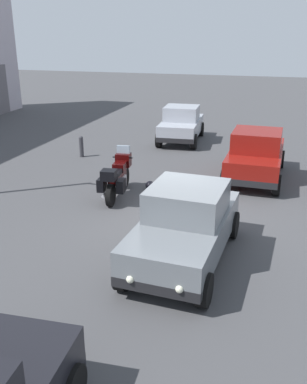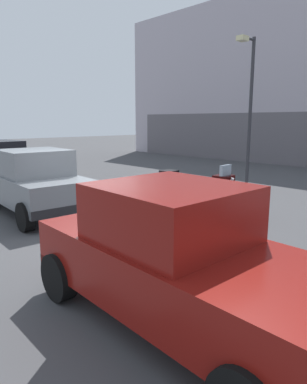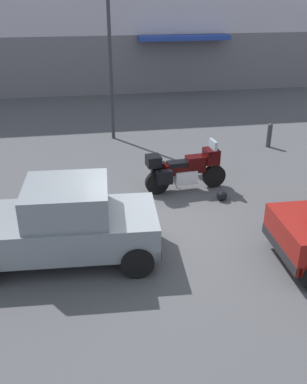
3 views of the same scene
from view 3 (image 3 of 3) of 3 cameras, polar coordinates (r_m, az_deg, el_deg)
name	(u,v)px [view 3 (image 3 of 3)]	position (r m, az deg, el deg)	size (l,w,h in m)	color
ground_plane	(146,236)	(9.76, -0.93, -5.83)	(80.00, 80.00, 0.00)	#424244
motorcycle	(185,169)	(11.64, 4.11, 3.00)	(2.26, 0.84, 1.36)	black
helmet	(222,195)	(11.40, 8.94, -0.43)	(0.28, 0.28, 0.28)	black
car_hatchback_near	(63,223)	(8.83, -11.77, -4.04)	(3.95, 1.98, 1.64)	slate
streetlamp_curbside	(110,49)	(15.14, -5.69, 18.07)	(0.28, 0.94, 5.15)	#2D2D33
bollard_curbside	(269,134)	(15.42, 14.93, 7.30)	(0.16, 0.16, 0.83)	#333338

